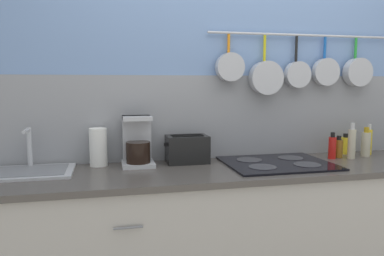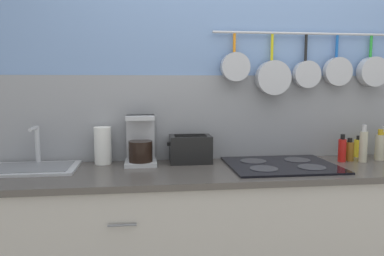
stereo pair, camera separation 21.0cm
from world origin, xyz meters
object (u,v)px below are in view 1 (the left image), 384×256
object	(u,v)px
bottle_dish_soap	(332,147)
bottle_sesame_oil	(352,143)
coffee_maker	(137,145)
bottle_vinegar	(338,148)
bottle_olive_oil	(369,141)
bottle_hot_sauce	(366,143)
toaster	(187,149)
paper_towel_roll	(98,147)
bottle_cooking_wine	(345,145)

from	to	relation	value
bottle_dish_soap	bottle_sesame_oil	xyz separation A→B (m)	(0.13, -0.02, 0.03)
coffee_maker	bottle_vinegar	world-z (taller)	coffee_maker
bottle_dish_soap	bottle_olive_oil	xyz separation A→B (m)	(0.33, 0.08, 0.02)
bottle_dish_soap	bottle_hot_sauce	xyz separation A→B (m)	(0.27, 0.02, 0.01)
bottle_dish_soap	bottle_sesame_oil	distance (m)	0.13
coffee_maker	bottle_vinegar	xyz separation A→B (m)	(1.32, -0.07, -0.06)
toaster	bottle_vinegar	xyz separation A→B (m)	(1.01, -0.07, -0.02)
bottle_sesame_oil	bottle_olive_oil	xyz separation A→B (m)	(0.21, 0.10, -0.01)
paper_towel_roll	bottle_sesame_oil	xyz separation A→B (m)	(1.61, -0.15, -0.01)
bottle_sesame_oil	bottle_hot_sauce	distance (m)	0.15
paper_towel_roll	toaster	size ratio (longest dim) A/B	0.83
bottle_vinegar	bottle_hot_sauce	world-z (taller)	bottle_hot_sauce
bottle_vinegar	bottle_hot_sauce	size ratio (longest dim) A/B	0.73
coffee_maker	bottle_sesame_oil	size ratio (longest dim) A/B	1.27
bottle_dish_soap	bottle_sesame_oil	world-z (taller)	bottle_sesame_oil
paper_towel_roll	bottle_cooking_wine	distance (m)	1.68
coffee_maker	toaster	bearing A→B (deg)	-0.27
bottle_cooking_wine	bottle_olive_oil	size ratio (longest dim) A/B	0.67
bottle_hot_sauce	paper_towel_roll	bearing A→B (deg)	176.54
coffee_maker	bottle_vinegar	distance (m)	1.32
bottle_vinegar	bottle_cooking_wine	bearing A→B (deg)	40.47
bottle_hot_sauce	bottle_vinegar	bearing A→B (deg)	179.49
toaster	bottle_vinegar	bearing A→B (deg)	-3.97
coffee_maker	bottle_hot_sauce	bearing A→B (deg)	-2.76
bottle_vinegar	coffee_maker	bearing A→B (deg)	176.89
bottle_vinegar	bottle_hot_sauce	distance (m)	0.21
bottle_olive_oil	paper_towel_roll	bearing A→B (deg)	178.37
bottle_dish_soap	bottle_olive_oil	size ratio (longest dim) A/B	0.82
bottle_dish_soap	bottle_sesame_oil	size ratio (longest dim) A/B	0.74
bottle_hot_sauce	bottle_olive_oil	world-z (taller)	bottle_olive_oil
bottle_sesame_oil	bottle_olive_oil	bearing A→B (deg)	25.86
paper_towel_roll	bottle_hot_sauce	xyz separation A→B (m)	(1.75, -0.11, -0.03)
bottle_vinegar	bottle_olive_oil	xyz separation A→B (m)	(0.27, 0.05, 0.03)
bottle_vinegar	bottle_sesame_oil	world-z (taller)	bottle_sesame_oil
coffee_maker	bottle_olive_oil	xyz separation A→B (m)	(1.58, -0.02, -0.03)
toaster	bottle_olive_oil	bearing A→B (deg)	-0.80
bottle_sesame_oil	bottle_cooking_wine	distance (m)	0.18
bottle_dish_soap	bottle_cooking_wine	xyz separation A→B (m)	(0.20, 0.14, -0.01)
bottle_cooking_wine	bottle_vinegar	bearing A→B (deg)	-139.53
bottle_vinegar	bottle_sesame_oil	bearing A→B (deg)	-36.83
bottle_hot_sauce	bottle_cooking_wine	bearing A→B (deg)	122.75
toaster	bottle_dish_soap	size ratio (longest dim) A/B	1.57
paper_towel_roll	bottle_olive_oil	distance (m)	1.81
bottle_dish_soap	bottle_hot_sauce	distance (m)	0.27
bottle_dish_soap	bottle_hot_sauce	world-z (taller)	bottle_hot_sauce
toaster	bottle_sesame_oil	xyz separation A→B (m)	(1.07, -0.12, 0.02)
paper_towel_roll	bottle_dish_soap	world-z (taller)	paper_towel_roll
bottle_olive_oil	bottle_vinegar	bearing A→B (deg)	-169.01
bottle_cooking_wine	bottle_olive_oil	bearing A→B (deg)	-23.77
paper_towel_roll	toaster	distance (m)	0.54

